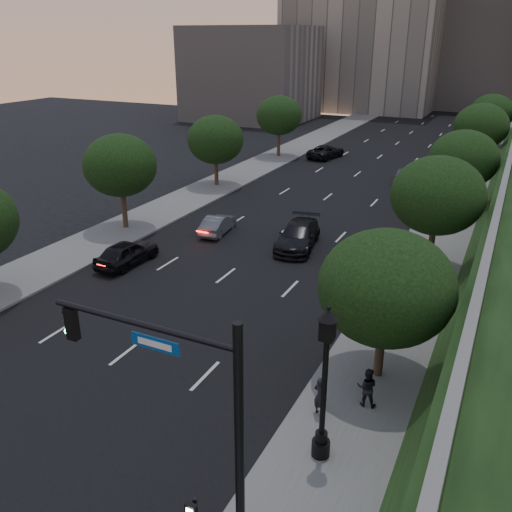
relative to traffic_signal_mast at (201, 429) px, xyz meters
The scene contains 26 objects.
ground 8.84m from the traffic_signal_mast, 169.32° to the left, with size 160.00×160.00×0.00m, color black.
road_surface 32.67m from the traffic_signal_mast, 104.08° to the left, with size 16.00×140.00×0.02m, color black.
sidewalk_right 31.78m from the traffic_signal_mast, 85.73° to the left, with size 4.50×140.00×0.15m, color slate.
sidewalk_left 36.52m from the traffic_signal_mast, 119.96° to the left, with size 4.50×140.00×0.15m, color slate.
parapet_wall 30.02m from the traffic_signal_mast, 79.25° to the left, with size 0.35×90.00×0.70m, color slate.
office_block_left 96.81m from the traffic_signal_mast, 103.18° to the left, with size 26.00×20.00×32.00m, color gray.
office_block_mid 103.93m from the traffic_signal_mast, 91.05° to the left, with size 22.00×18.00×26.00m, color #9F9891.
office_block_filler 79.19m from the traffic_signal_mast, 115.37° to the left, with size 18.00×16.00×14.00m, color #9F9891.
tree_right_a 9.80m from the traffic_signal_mast, 75.80° to the left, with size 5.20×5.20×6.24m.
tree_right_b 21.64m from the traffic_signal_mast, 83.63° to the left, with size 5.20×5.20×6.74m.
tree_right_c 34.58m from the traffic_signal_mast, 86.02° to the left, with size 5.20×5.20×6.24m.
tree_right_d 48.56m from the traffic_signal_mast, 87.17° to the left, with size 5.20×5.20×6.74m.
tree_right_e 63.54m from the traffic_signal_mast, 87.83° to the left, with size 5.20×5.20×6.24m.
tree_left_b 26.68m from the traffic_signal_mast, 133.04° to the left, with size 5.00×5.00×6.71m.
tree_left_c 37.24m from the traffic_signal_mast, 119.26° to the left, with size 5.00×5.00×6.34m.
tree_left_d 49.93m from the traffic_signal_mast, 111.38° to the left, with size 5.00×5.00×6.71m.
traffic_signal_mast is the anchor object (origin of this frame).
street_lamp 4.70m from the traffic_signal_mast, 66.23° to the left, with size 0.64×0.64×5.62m.
sedan_near_left 20.31m from the traffic_signal_mast, 134.28° to the left, with size 1.79×4.44×1.51m, color black.
sedan_mid_left 24.85m from the traffic_signal_mast, 118.81° to the left, with size 1.36×3.91×1.29m, color #5A5D62.
sedan_far_left 50.16m from the traffic_signal_mast, 105.28° to the left, with size 2.40×5.20×1.45m, color black.
sedan_near_right 22.46m from the traffic_signal_mast, 105.28° to the left, with size 2.25×5.53×1.60m, color black.
sedan_far_right 41.07m from the traffic_signal_mast, 94.45° to the left, with size 1.58×3.93×1.34m, color slate.
pedestrian_a 6.80m from the traffic_signal_mast, 79.54° to the left, with size 0.56×0.37×1.54m, color black.
pedestrian_b 8.24m from the traffic_signal_mast, 71.31° to the left, with size 0.75×0.59×1.55m, color black.
pedestrian_c 17.88m from the traffic_signal_mast, 84.49° to the left, with size 0.92×0.38×1.56m, color black.
Camera 1 is at (13.91, -10.71, 12.89)m, focal length 38.00 mm.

